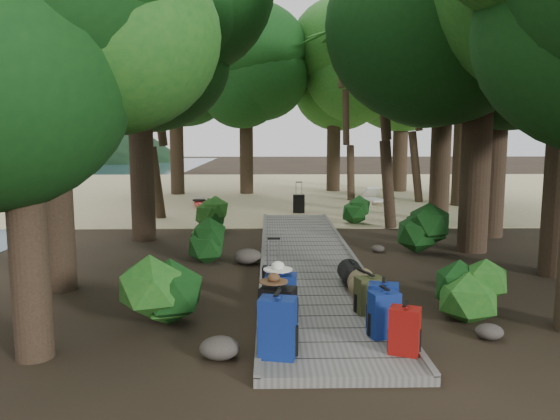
{
  "coord_description": "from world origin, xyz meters",
  "views": [
    {
      "loc": [
        -0.83,
        -10.48,
        2.67
      ],
      "look_at": [
        -0.58,
        1.73,
        1.0
      ],
      "focal_mm": 35.0,
      "sensor_mm": 36.0,
      "label": 1
    }
  ],
  "objects_px": {
    "duffel_right_black": "(352,274)",
    "backpack_left_c": "(281,296)",
    "backpack_right_c": "(383,303)",
    "suitcase_on_boardwalk": "(274,284)",
    "duffel_right_khaki": "(361,283)",
    "backpack_left_a": "(278,324)",
    "backpack_left_b": "(278,312)",
    "kayak": "(199,202)",
    "backpack_right_d": "(369,293)",
    "backpack_right_a": "(405,328)",
    "backpack_right_b": "(384,312)",
    "sun_lounger": "(375,196)",
    "lone_suitcase_on_sand": "(299,204)"
  },
  "relations": [
    {
      "from": "duffel_right_black",
      "to": "backpack_left_c",
      "type": "bearing_deg",
      "value": -126.11
    },
    {
      "from": "backpack_right_c",
      "to": "suitcase_on_boardwalk",
      "type": "height_order",
      "value": "backpack_right_c"
    },
    {
      "from": "duffel_right_khaki",
      "to": "backpack_left_a",
      "type": "bearing_deg",
      "value": -135.61
    },
    {
      "from": "backpack_left_b",
      "to": "kayak",
      "type": "relative_size",
      "value": 0.22
    },
    {
      "from": "backpack_right_d",
      "to": "backpack_left_c",
      "type": "bearing_deg",
      "value": -176.07
    },
    {
      "from": "backpack_left_c",
      "to": "backpack_right_d",
      "type": "xyz_separation_m",
      "value": [
        1.29,
        0.43,
        -0.09
      ]
    },
    {
      "from": "backpack_left_c",
      "to": "backpack_right_d",
      "type": "bearing_deg",
      "value": 24.63
    },
    {
      "from": "backpack_right_a",
      "to": "backpack_right_b",
      "type": "height_order",
      "value": "backpack_right_b"
    },
    {
      "from": "sun_lounger",
      "to": "duffel_right_black",
      "type": "bearing_deg",
      "value": -116.68
    },
    {
      "from": "backpack_left_b",
      "to": "backpack_right_c",
      "type": "distance_m",
      "value": 1.48
    },
    {
      "from": "backpack_right_c",
      "to": "duffel_right_khaki",
      "type": "distance_m",
      "value": 1.58
    },
    {
      "from": "backpack_left_b",
      "to": "suitcase_on_boardwalk",
      "type": "bearing_deg",
      "value": 109.88
    },
    {
      "from": "backpack_left_a",
      "to": "backpack_right_c",
      "type": "relative_size",
      "value": 1.17
    },
    {
      "from": "suitcase_on_boardwalk",
      "to": "lone_suitcase_on_sand",
      "type": "distance_m",
      "value": 10.51
    },
    {
      "from": "backpack_right_c",
      "to": "lone_suitcase_on_sand",
      "type": "xyz_separation_m",
      "value": [
        -0.48,
        11.7,
        -0.12
      ]
    },
    {
      "from": "backpack_left_c",
      "to": "duffel_right_black",
      "type": "bearing_deg",
      "value": 62.64
    },
    {
      "from": "backpack_left_b",
      "to": "suitcase_on_boardwalk",
      "type": "xyz_separation_m",
      "value": [
        -0.04,
        1.68,
        -0.11
      ]
    },
    {
      "from": "backpack_right_b",
      "to": "duffel_right_black",
      "type": "height_order",
      "value": "backpack_right_b"
    },
    {
      "from": "backpack_right_a",
      "to": "duffel_right_black",
      "type": "relative_size",
      "value": 0.99
    },
    {
      "from": "backpack_left_c",
      "to": "backpack_right_d",
      "type": "height_order",
      "value": "backpack_left_c"
    },
    {
      "from": "backpack_left_a",
      "to": "suitcase_on_boardwalk",
      "type": "bearing_deg",
      "value": 102.47
    },
    {
      "from": "backpack_right_b",
      "to": "backpack_right_d",
      "type": "bearing_deg",
      "value": 76.83
    },
    {
      "from": "backpack_left_c",
      "to": "suitcase_on_boardwalk",
      "type": "height_order",
      "value": "backpack_left_c"
    },
    {
      "from": "lone_suitcase_on_sand",
      "to": "backpack_right_a",
      "type": "bearing_deg",
      "value": -85.62
    },
    {
      "from": "backpack_left_a",
      "to": "backpack_left_c",
      "type": "xyz_separation_m",
      "value": [
        0.06,
        1.14,
        -0.01
      ]
    },
    {
      "from": "lone_suitcase_on_sand",
      "to": "sun_lounger",
      "type": "xyz_separation_m",
      "value": [
        3.09,
        2.31,
        -0.01
      ]
    },
    {
      "from": "sun_lounger",
      "to": "backpack_left_c",
      "type": "bearing_deg",
      "value": -119.88
    },
    {
      "from": "backpack_left_a",
      "to": "backpack_right_d",
      "type": "xyz_separation_m",
      "value": [
        1.35,
        1.57,
        -0.1
      ]
    },
    {
      "from": "backpack_left_b",
      "to": "kayak",
      "type": "distance_m",
      "value": 14.13
    },
    {
      "from": "suitcase_on_boardwalk",
      "to": "backpack_left_b",
      "type": "bearing_deg",
      "value": -84.17
    },
    {
      "from": "sun_lounger",
      "to": "kayak",
      "type": "bearing_deg",
      "value": 171.2
    },
    {
      "from": "suitcase_on_boardwalk",
      "to": "backpack_right_d",
      "type": "bearing_deg",
      "value": -18.89
    },
    {
      "from": "sun_lounger",
      "to": "backpack_left_a",
      "type": "bearing_deg",
      "value": -118.95
    },
    {
      "from": "kayak",
      "to": "sun_lounger",
      "type": "xyz_separation_m",
      "value": [
        6.74,
        0.6,
        0.12
      ]
    },
    {
      "from": "backpack_right_c",
      "to": "sun_lounger",
      "type": "relative_size",
      "value": 0.36
    },
    {
      "from": "suitcase_on_boardwalk",
      "to": "lone_suitcase_on_sand",
      "type": "relative_size",
      "value": 0.87
    },
    {
      "from": "backpack_right_c",
      "to": "suitcase_on_boardwalk",
      "type": "bearing_deg",
      "value": 152.17
    },
    {
      "from": "backpack_left_b",
      "to": "backpack_right_d",
      "type": "relative_size",
      "value": 1.32
    },
    {
      "from": "backpack_right_a",
      "to": "suitcase_on_boardwalk",
      "type": "height_order",
      "value": "backpack_right_a"
    },
    {
      "from": "backpack_right_b",
      "to": "backpack_right_d",
      "type": "relative_size",
      "value": 1.12
    },
    {
      "from": "backpack_right_c",
      "to": "duffel_right_black",
      "type": "xyz_separation_m",
      "value": [
        -0.1,
        2.11,
        -0.14
      ]
    },
    {
      "from": "backpack_right_a",
      "to": "backpack_right_b",
      "type": "distance_m",
      "value": 0.56
    },
    {
      "from": "backpack_right_c",
      "to": "kayak",
      "type": "xyz_separation_m",
      "value": [
        -4.14,
        13.41,
        -0.26
      ]
    },
    {
      "from": "backpack_left_b",
      "to": "backpack_right_c",
      "type": "height_order",
      "value": "backpack_left_b"
    },
    {
      "from": "backpack_left_c",
      "to": "duffel_right_khaki",
      "type": "relative_size",
      "value": 1.38
    },
    {
      "from": "backpack_right_a",
      "to": "backpack_right_d",
      "type": "distance_m",
      "value": 1.51
    },
    {
      "from": "backpack_right_b",
      "to": "suitcase_on_boardwalk",
      "type": "xyz_separation_m",
      "value": [
        -1.39,
        1.55,
        -0.05
      ]
    },
    {
      "from": "kayak",
      "to": "backpack_right_b",
      "type": "bearing_deg",
      "value": -82.84
    },
    {
      "from": "backpack_left_c",
      "to": "sun_lounger",
      "type": "height_order",
      "value": "backpack_left_c"
    },
    {
      "from": "backpack_left_a",
      "to": "suitcase_on_boardwalk",
      "type": "xyz_separation_m",
      "value": [
        -0.02,
        2.17,
        -0.12
      ]
    }
  ]
}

